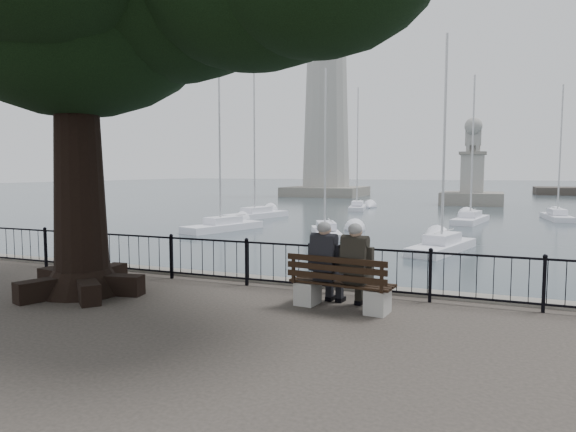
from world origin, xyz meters
The scene contains 14 objects.
harbor centered at (0.00, 3.00, -0.50)m, with size 260.00×260.00×1.20m.
railing centered at (0.00, 2.50, 0.56)m, with size 22.06×0.06×1.00m.
bench centered at (1.51, 1.35, 0.36)m, with size 2.00×0.81×1.03m.
person_left centered at (1.21, 1.50, 0.75)m, with size 0.50×0.84×1.63m.
person_right centered at (1.82, 1.42, 0.75)m, with size 0.50×0.84×1.63m.
lighthouse centered at (-18.00, 62.00, 12.46)m, with size 10.45×10.45×31.83m.
lion_monument centered at (2.00, 49.93, 1.31)m, with size 6.24×6.24×9.14m.
sailboat_a centered at (-10.89, 19.21, -0.68)m, with size 3.10×5.70×10.87m.
sailboat_b centered at (-4.32, 18.92, -0.70)m, with size 3.01×4.74×9.13m.
sailboat_c centered at (2.07, 15.73, -0.70)m, with size 2.69×5.27×9.56m.
sailboat_e centered at (-12.48, 27.27, -0.64)m, with size 3.15×6.03×12.73m.
sailboat_f centered at (2.71, 29.54, -0.69)m, with size 2.41×5.49×10.15m.
sailboat_g centered at (8.48, 34.18, -0.69)m, with size 1.95×5.03×9.86m.
sailboat_h centered at (-7.45, 38.33, -0.65)m, with size 2.15×4.94×11.19m.
Camera 1 is at (4.09, -7.71, 2.57)m, focal length 32.00 mm.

